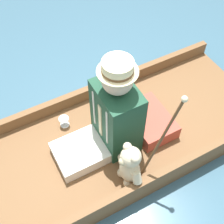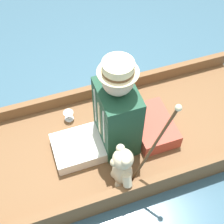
{
  "view_description": "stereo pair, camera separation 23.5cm",
  "coord_description": "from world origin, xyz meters",
  "px_view_note": "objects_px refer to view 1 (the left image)",
  "views": [
    {
      "loc": [
        -1.3,
        0.75,
        2.39
      ],
      "look_at": [
        -0.03,
        0.06,
        0.54
      ],
      "focal_mm": 50.0,
      "sensor_mm": 36.0,
      "label": 1
    },
    {
      "loc": [
        -1.39,
        0.53,
        2.39
      ],
      "look_at": [
        -0.03,
        0.06,
        0.54
      ],
      "focal_mm": 50.0,
      "sensor_mm": 36.0,
      "label": 2
    }
  ],
  "objects_px": {
    "teddy_bear": "(130,166)",
    "wine_glass": "(64,120)",
    "walking_cane": "(162,138)",
    "seated_person": "(111,117)"
  },
  "relations": [
    {
      "from": "teddy_bear",
      "to": "wine_glass",
      "type": "height_order",
      "value": "teddy_bear"
    },
    {
      "from": "wine_glass",
      "to": "seated_person",
      "type": "bearing_deg",
      "value": -142.22
    },
    {
      "from": "seated_person",
      "to": "teddy_bear",
      "type": "distance_m",
      "value": 0.4
    },
    {
      "from": "wine_glass",
      "to": "teddy_bear",
      "type": "bearing_deg",
      "value": -161.51
    },
    {
      "from": "walking_cane",
      "to": "teddy_bear",
      "type": "bearing_deg",
      "value": 73.4
    },
    {
      "from": "seated_person",
      "to": "wine_glass",
      "type": "height_order",
      "value": "seated_person"
    },
    {
      "from": "teddy_bear",
      "to": "wine_glass",
      "type": "relative_size",
      "value": 4.58
    },
    {
      "from": "seated_person",
      "to": "wine_glass",
      "type": "relative_size",
      "value": 9.79
    },
    {
      "from": "wine_glass",
      "to": "walking_cane",
      "type": "height_order",
      "value": "walking_cane"
    },
    {
      "from": "seated_person",
      "to": "wine_glass",
      "type": "bearing_deg",
      "value": 41.53
    }
  ]
}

